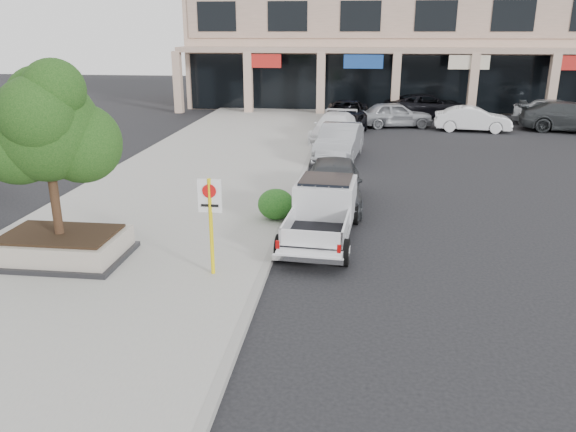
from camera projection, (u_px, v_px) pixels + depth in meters
The scene contains 18 objects.
ground at pixel (328, 285), 12.96m from camera, with size 120.00×120.00×0.00m, color black.
sidewalk at pixel (177, 199), 19.22m from camera, with size 8.00×52.00×0.15m, color gray.
curb at pixel (291, 204), 18.76m from camera, with size 0.20×52.00×0.15m, color gray.
strip_mall at pixel (459, 42), 42.49m from camera, with size 40.55×12.43×9.50m.
planter at pixel (61, 246), 13.97m from camera, with size 3.20×2.20×0.68m.
planter_tree at pixel (54, 128), 13.17m from camera, with size 2.90×2.55×4.00m.
no_parking_sign at pixel (210, 213), 12.75m from camera, with size 0.55×0.09×2.30m.
hedge at pixel (276, 204), 16.86m from camera, with size 1.10×0.99×0.94m, color #134313.
pickup_truck at pixel (322, 214), 15.47m from camera, with size 1.85×4.98×1.57m, color silver, non-canonical shape.
curb_car_a at pixel (333, 183), 18.59m from camera, with size 1.85×4.60×1.57m, color #333538.
curb_car_b at pixel (339, 142), 25.32m from camera, with size 1.67×4.79×1.58m, color #999AA0.
curb_car_c at pixel (334, 127), 29.48m from camera, with size 2.02×4.96×1.44m, color white.
curb_car_d at pixel (346, 114), 33.97m from camera, with size 2.55×5.52×1.53m, color black.
lot_car_a at pixel (395, 114), 33.72m from camera, with size 1.80×4.47×1.52m, color #9DA0A5.
lot_car_b at pixel (473, 119), 32.37m from camera, with size 1.49×4.27×1.41m, color white.
lot_car_c at pixel (573, 117), 32.26m from camera, with size 2.35×5.78×1.68m, color #303436.
lot_car_d at pixel (428, 106), 37.25m from camera, with size 2.62×5.68×1.58m, color black.
lot_car_e at pixel (556, 112), 34.11m from camera, with size 1.97×4.90×1.67m, color #95989C.
Camera 1 is at (0.52, -11.82, 5.60)m, focal length 35.00 mm.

